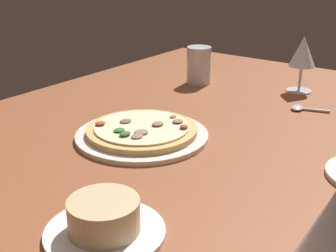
% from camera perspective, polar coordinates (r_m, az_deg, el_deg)
% --- Properties ---
extents(dining_table, '(1.50, 1.10, 0.04)m').
position_cam_1_polar(dining_table, '(0.94, 3.29, -3.08)').
color(dining_table, brown).
rests_on(dining_table, ground).
extents(pizza_main, '(0.27, 0.27, 0.03)m').
position_cam_1_polar(pizza_main, '(0.95, -3.26, -0.80)').
color(pizza_main, silver).
rests_on(pizza_main, dining_table).
extents(ramekin_on_saucer, '(0.17, 0.17, 0.05)m').
position_cam_1_polar(ramekin_on_saucer, '(0.64, -7.91, -11.61)').
color(ramekin_on_saucer, white).
rests_on(ramekin_on_saucer, dining_table).
extents(wine_glass_far, '(0.07, 0.07, 0.16)m').
position_cam_1_polar(wine_glass_far, '(0.49, 19.69, -12.22)').
color(wine_glass_far, silver).
rests_on(wine_glass_far, dining_table).
extents(wine_glass_near, '(0.07, 0.07, 0.15)m').
position_cam_1_polar(wine_glass_near, '(1.28, 16.38, 8.57)').
color(wine_glass_near, silver).
rests_on(wine_glass_near, dining_table).
extents(water_glass, '(0.07, 0.07, 0.11)m').
position_cam_1_polar(water_glass, '(1.33, 3.84, 7.23)').
color(water_glass, silver).
rests_on(water_glass, dining_table).
extents(spoon, '(0.05, 0.09, 0.01)m').
position_cam_1_polar(spoon, '(1.15, 16.18, 2.12)').
color(spoon, silver).
rests_on(spoon, dining_table).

